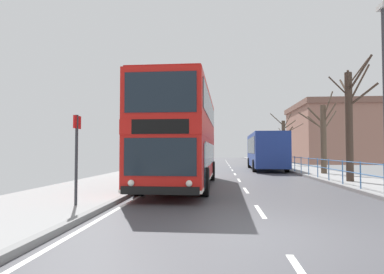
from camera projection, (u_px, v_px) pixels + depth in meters
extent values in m
cube|color=#444449|center=(276.00, 237.00, 6.47)|extent=(8.40, 140.00, 0.06)
cube|color=silver|center=(260.00, 211.00, 9.06)|extent=(0.12, 2.00, 0.00)
cube|color=silver|center=(246.00, 190.00, 13.84)|extent=(0.12, 2.00, 0.00)
cube|color=silver|center=(239.00, 180.00, 18.62)|extent=(0.12, 2.00, 0.00)
cube|color=silver|center=(235.00, 174.00, 23.40)|extent=(0.12, 2.00, 0.00)
cube|color=silver|center=(232.00, 170.00, 28.18)|extent=(0.12, 2.00, 0.00)
cube|color=silver|center=(230.00, 167.00, 32.96)|extent=(0.12, 2.00, 0.00)
cube|color=silver|center=(229.00, 165.00, 37.74)|extent=(0.12, 2.00, 0.00)
cube|color=silver|center=(228.00, 164.00, 42.52)|extent=(0.12, 2.00, 0.00)
cube|color=silver|center=(227.00, 162.00, 47.30)|extent=(0.12, 2.00, 0.00)
cube|color=silver|center=(226.00, 161.00, 52.08)|extent=(0.12, 2.00, 0.00)
cube|color=silver|center=(226.00, 160.00, 56.86)|extent=(0.12, 2.00, 0.00)
cube|color=silver|center=(78.00, 231.00, 6.79)|extent=(0.12, 133.00, 0.00)
cube|color=gray|center=(61.00, 228.00, 6.82)|extent=(0.20, 140.00, 0.14)
cube|color=red|center=(183.00, 159.00, 15.29)|extent=(2.70, 10.65, 1.78)
cube|color=red|center=(183.00, 135.00, 15.34)|extent=(2.72, 10.70, 0.46)
cube|color=red|center=(183.00, 112.00, 15.38)|extent=(2.70, 10.65, 1.62)
cube|color=#A91511|center=(183.00, 94.00, 15.42)|extent=(2.62, 10.33, 0.08)
cube|color=#19232D|center=(160.00, 157.00, 10.02)|extent=(2.20, 0.07, 1.14)
cube|color=black|center=(160.00, 127.00, 10.05)|extent=(1.75, 0.06, 0.45)
cube|color=#19232D|center=(160.00, 92.00, 10.10)|extent=(2.20, 0.07, 1.23)
cube|color=black|center=(160.00, 191.00, 9.97)|extent=(2.38, 0.12, 0.24)
cube|color=white|center=(183.00, 178.00, 15.26)|extent=(2.73, 10.70, 0.10)
cube|color=#19232D|center=(211.00, 154.00, 15.44)|extent=(0.18, 8.27, 0.92)
cube|color=#19232D|center=(210.00, 110.00, 15.26)|extent=(0.20, 9.54, 0.97)
cube|color=#19232D|center=(157.00, 154.00, 15.69)|extent=(0.18, 8.27, 0.92)
cube|color=#19232D|center=(156.00, 111.00, 15.51)|extent=(0.20, 9.54, 0.97)
sphere|color=white|center=(189.00, 184.00, 9.88)|extent=(0.20, 0.20, 0.20)
sphere|color=white|center=(131.00, 183.00, 10.06)|extent=(0.20, 0.20, 0.20)
cube|color=#19232D|center=(205.00, 166.00, 11.24)|extent=(0.04, 0.90, 1.53)
cylinder|color=black|center=(205.00, 182.00, 12.06)|extent=(0.32, 1.05, 1.04)
cylinder|color=black|center=(139.00, 181.00, 12.30)|extent=(0.32, 1.05, 1.04)
cylinder|color=black|center=(212.00, 171.00, 18.53)|extent=(0.32, 1.05, 1.04)
cylinder|color=black|center=(169.00, 171.00, 18.77)|extent=(0.32, 1.05, 1.04)
cube|color=navy|center=(266.00, 150.00, 28.87)|extent=(2.80, 10.15, 2.74)
cube|color=#19232D|center=(251.00, 146.00, 29.03)|extent=(0.25, 8.57, 1.32)
cube|color=#19232D|center=(281.00, 146.00, 28.75)|extent=(0.25, 8.57, 1.32)
cube|color=#19232D|center=(260.00, 147.00, 33.91)|extent=(2.17, 0.09, 1.65)
cylinder|color=black|center=(249.00, 163.00, 31.97)|extent=(0.31, 0.97, 0.96)
cylinder|color=black|center=(275.00, 163.00, 31.71)|extent=(0.31, 0.97, 0.96)
cylinder|color=black|center=(254.00, 166.00, 25.74)|extent=(0.31, 0.97, 0.96)
cylinder|color=black|center=(287.00, 166.00, 25.47)|extent=(0.31, 0.97, 0.96)
cylinder|color=#386BA8|center=(384.00, 179.00, 11.28)|extent=(0.05, 0.05, 1.07)
cylinder|color=#386BA8|center=(361.00, 175.00, 13.20)|extent=(0.05, 0.05, 1.07)
cylinder|color=#386BA8|center=(343.00, 172.00, 15.11)|extent=(0.05, 0.05, 1.07)
cylinder|color=#386BA8|center=(329.00, 170.00, 17.02)|extent=(0.05, 0.05, 1.07)
cylinder|color=#386BA8|center=(318.00, 168.00, 18.93)|extent=(0.05, 0.05, 1.07)
cylinder|color=#386BA8|center=(309.00, 166.00, 20.84)|extent=(0.05, 0.05, 1.07)
cylinder|color=#386BA8|center=(301.00, 165.00, 22.75)|extent=(0.05, 0.05, 1.07)
cylinder|color=#386BA8|center=(295.00, 164.00, 24.66)|extent=(0.05, 0.05, 1.07)
cylinder|color=#386BA8|center=(289.00, 163.00, 26.57)|extent=(0.05, 0.05, 1.07)
cylinder|color=#386BA8|center=(335.00, 161.00, 16.08)|extent=(0.04, 21.11, 0.04)
cylinder|color=#386BA8|center=(335.00, 170.00, 16.06)|extent=(0.04, 21.11, 0.04)
cylinder|color=#2D2D33|center=(76.00, 160.00, 9.26)|extent=(0.08, 0.08, 2.49)
cube|color=red|center=(77.00, 122.00, 9.32)|extent=(0.04, 0.44, 0.36)
cube|color=#B2B2AD|center=(383.00, 7.00, 13.67)|extent=(0.28, 0.60, 0.20)
cylinder|color=#423328|center=(349.00, 127.00, 16.57)|extent=(0.35, 0.35, 5.38)
cylinder|color=#423328|center=(359.00, 84.00, 16.76)|extent=(1.24, 0.40, 2.05)
cylinder|color=#423328|center=(359.00, 72.00, 16.86)|extent=(1.27, 0.53, 1.51)
cylinder|color=#423328|center=(344.00, 87.00, 17.35)|extent=(0.20, 1.46, 1.13)
cylinder|color=#423328|center=(339.00, 86.00, 16.78)|extent=(0.94, 0.27, 1.08)
cylinder|color=#423328|center=(348.00, 81.00, 16.23)|extent=(0.46, 0.99, 0.89)
cylinder|color=#423328|center=(359.00, 74.00, 15.81)|extent=(0.52, 1.77, 1.45)
cylinder|color=#423328|center=(363.00, 95.00, 16.09)|extent=(1.08, 1.12, 1.02)
cylinder|color=#4C3D2D|center=(284.00, 143.00, 35.65)|extent=(0.37, 0.37, 4.69)
cylinder|color=#4C3D2D|center=(287.00, 121.00, 35.17)|extent=(0.73, 1.20, 1.57)
cylinder|color=#4C3D2D|center=(277.00, 120.00, 35.76)|extent=(1.44, 0.18, 1.34)
cylinder|color=#4C3D2D|center=(281.00, 132.00, 36.16)|extent=(0.41, 0.94, 0.91)
cylinder|color=#4C3D2D|center=(293.00, 129.00, 35.20)|extent=(1.92, 0.94, 1.07)
cylinder|color=#4C3D2D|center=(289.00, 125.00, 36.08)|extent=(1.54, 0.92, 1.06)
cylinder|color=#4C3D2D|center=(288.00, 132.00, 35.74)|extent=(1.12, 0.29, 1.29)
cylinder|color=#4C3D2D|center=(280.00, 122.00, 36.06)|extent=(0.78, 0.67, 0.93)
cylinder|color=brown|center=(323.00, 139.00, 22.25)|extent=(0.38, 0.38, 4.53)
cylinder|color=brown|center=(330.00, 121.00, 22.51)|extent=(1.09, 0.61, 1.41)
cylinder|color=brown|center=(311.00, 120.00, 22.98)|extent=(1.41, 1.35, 1.32)
cylinder|color=brown|center=(315.00, 123.00, 22.14)|extent=(1.18, 0.49, 0.94)
cylinder|color=brown|center=(315.00, 115.00, 22.74)|extent=(0.92, 0.93, 1.22)
cylinder|color=brown|center=(329.00, 114.00, 21.89)|extent=(0.68, 0.92, 1.33)
cylinder|color=brown|center=(328.00, 105.00, 21.88)|extent=(0.45, 0.99, 1.73)
cube|color=#936656|center=(338.00, 136.00, 44.98)|extent=(11.02, 13.04, 7.18)
cube|color=brown|center=(337.00, 107.00, 45.14)|extent=(11.47, 13.56, 0.70)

